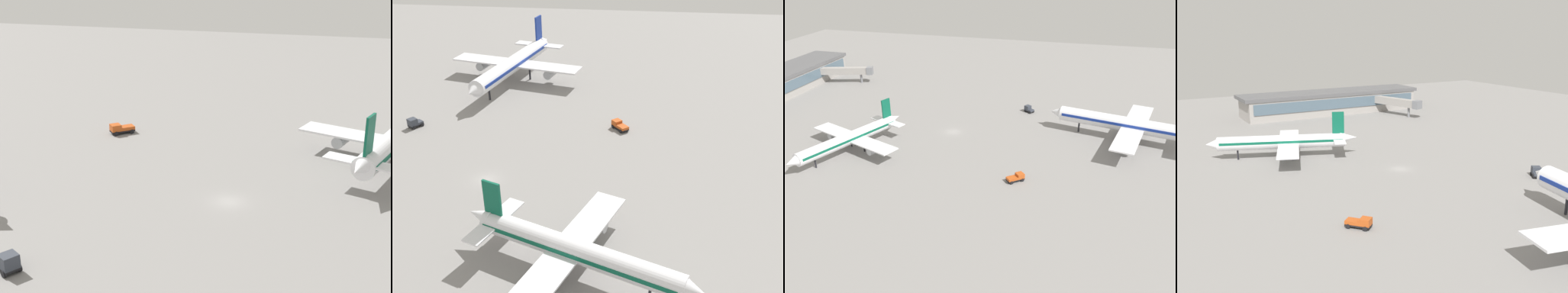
# 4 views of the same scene
# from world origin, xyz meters

# --- Properties ---
(ground) EXTENTS (288.00, 288.00, 0.00)m
(ground) POSITION_xyz_m (0.00, 0.00, 0.00)
(ground) COLOR gray
(terminal_building) EXTENTS (71.68, 16.05, 8.67)m
(terminal_building) POSITION_xyz_m (-17.48, -77.94, 4.42)
(terminal_building) COLOR #9E9993
(terminal_building) RESTS_ON ground
(airplane_at_gate) EXTENTS (37.10, 30.56, 11.72)m
(airplane_at_gate) POSITION_xyz_m (20.75, -23.25, 4.26)
(airplane_at_gate) COLOR white
(airplane_at_gate) RESTS_ON ground
(pushback_tractor) EXTENTS (4.31, 4.58, 1.90)m
(pushback_tractor) POSITION_xyz_m (24.24, 25.09, 0.97)
(pushback_tractor) COLOR black
(pushback_tractor) RESTS_ON ground
(baggage_tug) EXTENTS (3.51, 3.75, 2.30)m
(baggage_tug) POSITION_xyz_m (-23.58, 20.29, 1.16)
(baggage_tug) COLOR black
(baggage_tug) RESTS_ON ground
(jet_bridge) EXTENTS (9.21, 21.88, 6.74)m
(jet_bridge) POSITION_xyz_m (-37.55, -59.75, 5.14)
(jet_bridge) COLOR #9E9993
(jet_bridge) RESTS_ON ground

